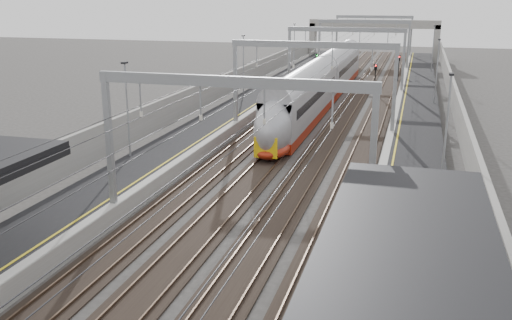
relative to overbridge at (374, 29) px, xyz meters
The scene contains 11 objects.
platform_left 55.79m from the overbridge, 98.28° to the right, with size 4.00×120.00×1.00m, color black.
platform_right 55.79m from the overbridge, 81.72° to the right, with size 4.00×120.00×1.00m, color black.
tracks 55.25m from the overbridge, 90.00° to the right, with size 11.40×140.00×0.20m.
overhead_line 48.39m from the overbridge, 90.00° to the right, with size 13.00×140.00×6.60m.
overbridge is the anchor object (origin of this frame).
wall_left 56.25m from the overbridge, 101.51° to the right, with size 0.30×120.00×3.20m, color gray.
wall_right 56.25m from the overbridge, 78.49° to the right, with size 0.30×120.00×3.20m, color gray.
train 45.00m from the overbridge, 91.92° to the right, with size 2.55×46.41×4.03m.
signal_green 26.49m from the overbridge, 101.39° to the right, with size 0.32×0.32×3.48m.
signal_red_near 35.48m from the overbridge, 84.81° to the right, with size 0.32×0.32×3.48m.
signal_red_far 25.56m from the overbridge, 77.72° to the right, with size 0.32×0.32×3.48m.
Camera 1 is at (7.88, -1.85, 11.06)m, focal length 40.00 mm.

